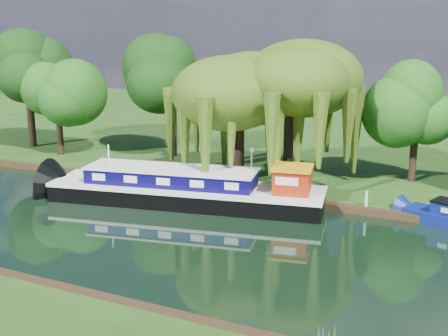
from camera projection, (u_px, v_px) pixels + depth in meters
The scene contains 13 objects.
ground at pixel (170, 235), 30.99m from camera, with size 120.00×120.00×0.00m, color black.
far_bank at pixel (330, 132), 60.80m from camera, with size 120.00×52.00×0.45m, color #193A0F.
dutch_barge at pixel (188, 189), 36.46m from camera, with size 18.38×7.30×3.79m.
red_dinghy at pixel (105, 192), 39.12m from camera, with size 2.14×3.00×0.62m, color maroon.
willow_left at pixel (240, 94), 38.98m from camera, with size 7.19×7.19×8.62m.
willow_right at pixel (290, 89), 38.32m from camera, with size 7.45×7.45×9.07m.
tree_far_left at pixel (57, 92), 47.74m from camera, with size 4.90×4.90×7.90m.
tree_far_back at pixel (27, 74), 50.71m from camera, with size 5.73×5.73×9.63m.
tree_far_mid at pixel (172, 80), 47.04m from camera, with size 5.74×5.74×9.39m.
tree_far_right at pixel (417, 111), 39.16m from camera, with size 4.50×4.50×7.37m.
lamppost at pixel (252, 156), 39.42m from camera, with size 0.36×0.36×2.56m.
mooring_posts at pixel (226, 181), 38.34m from camera, with size 19.16×0.16×1.00m.
reeds_near at pixel (225, 314), 21.36m from camera, with size 33.70×1.50×1.10m.
Camera 1 is at (15.08, -25.15, 11.09)m, focal length 45.00 mm.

